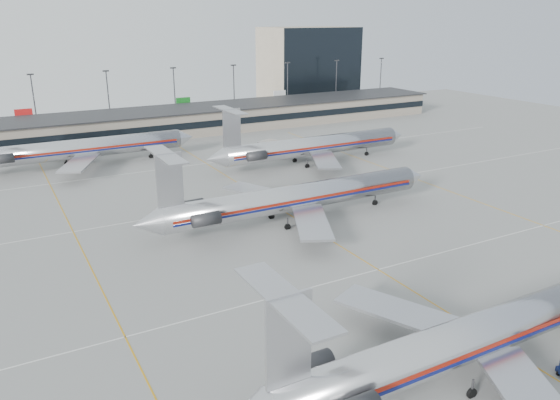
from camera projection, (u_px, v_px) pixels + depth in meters
ground at (439, 307)px, 56.69m from camera, size 260.00×260.00×0.00m
apron_markings at (378, 269)px, 65.00m from camera, size 160.00×0.15×0.02m
terminal at (159, 123)px, 137.10m from camera, size 162.00×17.00×6.25m
light_mast_row at (142, 94)px, 147.02m from camera, size 163.60×0.40×15.28m
distant_building at (308, 65)px, 187.19m from camera, size 30.00×20.00×25.00m
jet_foreground at (471, 337)px, 45.08m from camera, size 46.46×27.36×12.16m
jet_second_row at (292, 198)px, 79.06m from camera, size 47.96×28.24×12.55m
jet_third_row at (310, 146)px, 110.17m from camera, size 46.26×28.46×12.65m
jet_back_row at (78, 149)px, 108.02m from camera, size 46.40×28.54×12.69m
tug_left at (517, 390)px, 42.86m from camera, size 2.56×1.90×1.87m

